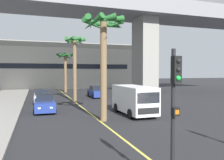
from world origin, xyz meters
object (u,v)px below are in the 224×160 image
Objects in this scene: car_queue_front at (45,103)px; palm_tree_near_median at (65,62)px; delivery_van at (134,99)px; palm_tree_mid_median at (104,38)px; traffic_light_median_near at (174,100)px; palm_tree_far_median at (75,51)px; car_queue_third at (96,92)px; car_queue_second at (42,97)px.

palm_tree_near_median reaches higher than car_queue_front.
delivery_van is 5.79m from palm_tree_mid_median.
traffic_light_median_near is 0.56× the size of palm_tree_mid_median.
palm_tree_far_median is (0.63, 21.42, 3.24)m from traffic_light_median_near.
delivery_van is 22.87m from palm_tree_near_median.
car_queue_third is at bearing 77.48° from palm_tree_mid_median.
palm_tree_near_median is at bearing 88.23° from traffic_light_median_near.
car_queue_third is at bearing -70.64° from palm_tree_near_median.
car_queue_second is 0.54× the size of palm_tree_mid_median.
palm_tree_far_median is (-0.22, 11.42, 0.01)m from palm_tree_mid_median.
car_queue_front is 0.53× the size of palm_tree_far_median.
palm_tree_far_median is (3.69, 6.00, 5.24)m from car_queue_front.
car_queue_front is 0.54× the size of palm_tree_mid_median.
traffic_light_median_near reaches higher than car_queue_front.
delivery_van is 0.68× the size of palm_tree_far_median.
palm_tree_mid_median is (-3.04, -1.58, 4.66)m from delivery_van.
delivery_van is at bearing -71.66° from palm_tree_far_median.
delivery_van is 11.37m from palm_tree_far_median.
palm_tree_far_median is (-3.26, 9.84, 4.67)m from delivery_van.
palm_tree_mid_median is at bearing -102.52° from car_queue_third.
car_queue_third is 0.98× the size of traffic_light_median_near.
car_queue_second is at bearing -108.44° from palm_tree_near_median.
delivery_van is (7.04, -9.78, 0.57)m from car_queue_second.
car_queue_front is 1.00× the size of car_queue_second.
delivery_van is 1.25× the size of traffic_light_median_near.
traffic_light_median_near is 21.67m from palm_tree_far_median.
palm_tree_far_median is at bearing 88.32° from traffic_light_median_near.
delivery_van is at bearing -28.91° from car_queue_front.
traffic_light_median_near is (3.15, -21.36, 1.99)m from car_queue_second.
car_queue_second is at bearing 109.36° from palm_tree_mid_median.
palm_tree_far_median is at bearing 58.39° from car_queue_front.
palm_tree_near_median reaches higher than traffic_light_median_near.
car_queue_front is 8.78m from palm_tree_far_median.
car_queue_front is at bearing -127.02° from car_queue_third.
palm_tree_mid_median is 0.98× the size of palm_tree_far_median.
palm_tree_near_median is 0.88× the size of palm_tree_far_median.
traffic_light_median_near reaches higher than car_queue_second.
car_queue_front is 5.94m from car_queue_second.
car_queue_second is 12.06m from delivery_van.
car_queue_third is 16.26m from palm_tree_mid_median.
car_queue_second is 6.46m from palm_tree_far_median.
traffic_light_median_near is at bearing -99.49° from car_queue_third.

